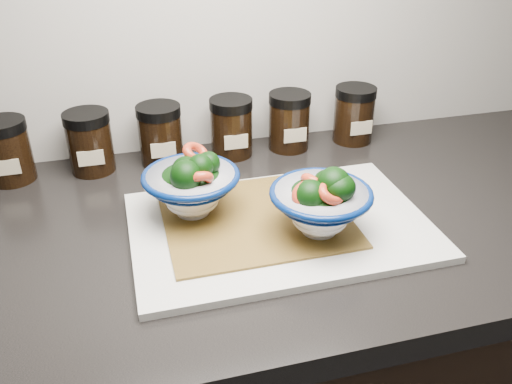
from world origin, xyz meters
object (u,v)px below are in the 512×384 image
object	(u,v)px
bowl_right	(321,203)
spice_jar_b	(90,142)
spice_jar_a	(7,151)
spice_jar_e	(289,121)
bowl_left	(192,185)
cutting_board	(280,226)
spice_jar_f	(354,114)
spice_jar_d	(231,127)
spice_jar_c	(160,135)

from	to	relation	value
bowl_right	spice_jar_b	xyz separation A→B (m)	(-0.32, 0.32, -0.01)
spice_jar_a	spice_jar_e	bearing A→B (deg)	0.00
bowl_left	spice_jar_a	xyz separation A→B (m)	(-0.29, 0.22, -0.01)
cutting_board	bowl_left	distance (m)	0.15
cutting_board	spice_jar_e	xyz separation A→B (m)	(0.10, 0.28, 0.05)
spice_jar_e	spice_jar_f	size ratio (longest dim) A/B	1.00
spice_jar_b	spice_jar_d	xyz separation A→B (m)	(0.26, 0.00, 0.00)
spice_jar_b	spice_jar_c	world-z (taller)	same
cutting_board	spice_jar_f	world-z (taller)	spice_jar_f
cutting_board	spice_jar_c	world-z (taller)	spice_jar_c
bowl_left	cutting_board	bearing A→B (deg)	-25.92
bowl_left	spice_jar_e	world-z (taller)	bowl_left
cutting_board	bowl_left	xyz separation A→B (m)	(-0.12, 0.06, 0.06)
cutting_board	spice_jar_a	bearing A→B (deg)	145.99
spice_jar_a	spice_jar_c	xyz separation A→B (m)	(0.27, 0.00, 0.00)
spice_jar_b	spice_jar_e	xyz separation A→B (m)	(0.38, 0.00, 0.00)
cutting_board	spice_jar_f	distance (m)	0.37
spice_jar_f	spice_jar_e	bearing A→B (deg)	180.00
spice_jar_c	cutting_board	bearing A→B (deg)	-62.23
bowl_right	spice_jar_d	distance (m)	0.33
spice_jar_b	spice_jar_d	world-z (taller)	same
spice_jar_a	spice_jar_c	distance (m)	0.27
spice_jar_d	bowl_right	bearing A→B (deg)	-79.54
cutting_board	spice_jar_c	distance (m)	0.32
cutting_board	spice_jar_d	size ratio (longest dim) A/B	3.98
spice_jar_c	spice_jar_f	size ratio (longest dim) A/B	1.00
spice_jar_e	spice_jar_c	bearing A→B (deg)	180.00
cutting_board	spice_jar_e	distance (m)	0.30
bowl_left	spice_jar_b	bearing A→B (deg)	124.54
spice_jar_b	cutting_board	bearing A→B (deg)	-45.53
cutting_board	spice_jar_a	distance (m)	0.50
bowl_right	spice_jar_a	size ratio (longest dim) A/B	1.33
bowl_right	cutting_board	bearing A→B (deg)	138.75
bowl_right	spice_jar_a	bearing A→B (deg)	145.17
bowl_left	spice_jar_e	distance (m)	0.32
bowl_left	spice_jar_d	world-z (taller)	bowl_left
cutting_board	bowl_left	bearing A→B (deg)	154.08
spice_jar_c	spice_jar_f	bearing A→B (deg)	0.00
bowl_right	spice_jar_b	bearing A→B (deg)	135.07
bowl_left	spice_jar_b	xyz separation A→B (m)	(-0.15, 0.22, -0.01)
bowl_right	spice_jar_a	world-z (taller)	bowl_right
bowl_left	bowl_right	world-z (taller)	same
bowl_right	spice_jar_e	size ratio (longest dim) A/B	1.33
spice_jar_f	spice_jar_d	bearing A→B (deg)	180.00
spice_jar_a	bowl_left	bearing A→B (deg)	-37.04
bowl_right	spice_jar_d	xyz separation A→B (m)	(-0.06, 0.32, -0.01)
spice_jar_c	spice_jar_e	xyz separation A→B (m)	(0.25, 0.00, 0.00)
spice_jar_b	spice_jar_d	size ratio (longest dim) A/B	1.00
spice_jar_a	spice_jar_c	bearing A→B (deg)	0.00
spice_jar_a	spice_jar_f	bearing A→B (deg)	0.00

